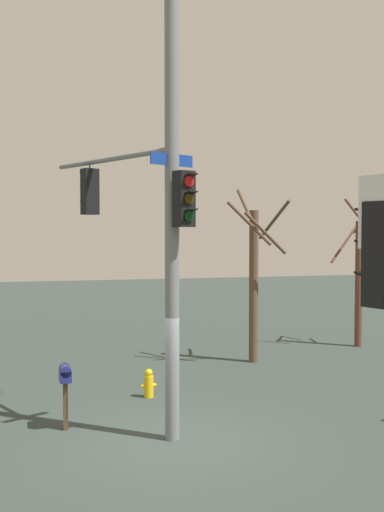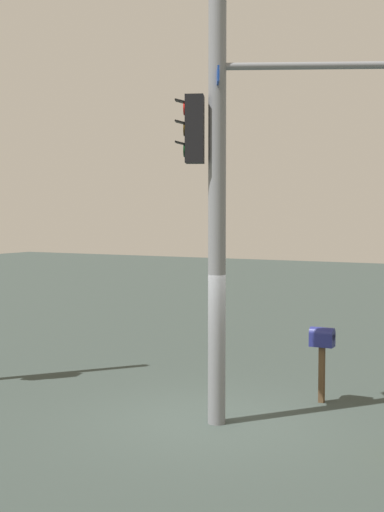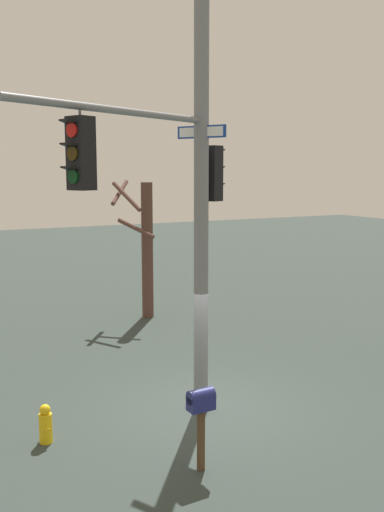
{
  "view_description": "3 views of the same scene",
  "coord_description": "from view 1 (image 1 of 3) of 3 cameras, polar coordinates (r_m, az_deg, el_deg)",
  "views": [
    {
      "loc": [
        2.64,
        11.8,
        4.28
      ],
      "look_at": [
        -0.39,
        -0.0,
        3.75
      ],
      "focal_mm": 42.55,
      "sensor_mm": 36.0,
      "label": 1
    },
    {
      "loc": [
        -10.19,
        -5.24,
        3.48
      ],
      "look_at": [
        -0.56,
        0.04,
        2.83
      ],
      "focal_mm": 48.55,
      "sensor_mm": 36.0,
      "label": 2
    },
    {
      "loc": [
        9.93,
        -5.55,
        4.93
      ],
      "look_at": [
        -0.57,
        -0.02,
        3.17
      ],
      "focal_mm": 40.27,
      "sensor_mm": 36.0,
      "label": 3
    }
  ],
  "objects": [
    {
      "name": "mailbox",
      "position": [
        13.45,
        -11.83,
        -11.21
      ],
      "size": [
        0.26,
        0.45,
        1.41
      ],
      "rotation": [
        0.0,
        0.0,
        0.04
      ],
      "color": "#4C3823",
      "rests_on": "ground"
    },
    {
      "name": "bare_tree_corner",
      "position": [
        19.6,
        5.91,
        -1.97
      ],
      "size": [
        2.03,
        2.02,
        5.59
      ],
      "color": "brown",
      "rests_on": "ground"
    },
    {
      "name": "bare_tree_across_street",
      "position": [
        23.04,
        15.42,
        -1.91
      ],
      "size": [
        2.02,
        1.69,
        5.42
      ],
      "color": "brown",
      "rests_on": "ground"
    },
    {
      "name": "ground_plane",
      "position": [
        12.83,
        -1.74,
        -17.01
      ],
      "size": [
        80.0,
        80.0,
        0.0
      ],
      "primitive_type": "plane",
      "color": "#303A36"
    },
    {
      "name": "fire_hydrant",
      "position": [
        15.85,
        -4.09,
        -11.9
      ],
      "size": [
        0.38,
        0.24,
        0.73
      ],
      "color": "yellow",
      "rests_on": "ground"
    },
    {
      "name": "main_signal_pole_assembly",
      "position": [
        12.51,
        -3.39,
        7.01
      ],
      "size": [
        2.83,
        5.39,
        9.95
      ],
      "rotation": [
        0.0,
        0.0,
        5.17
      ],
      "color": "slate",
      "rests_on": "ground"
    }
  ]
}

